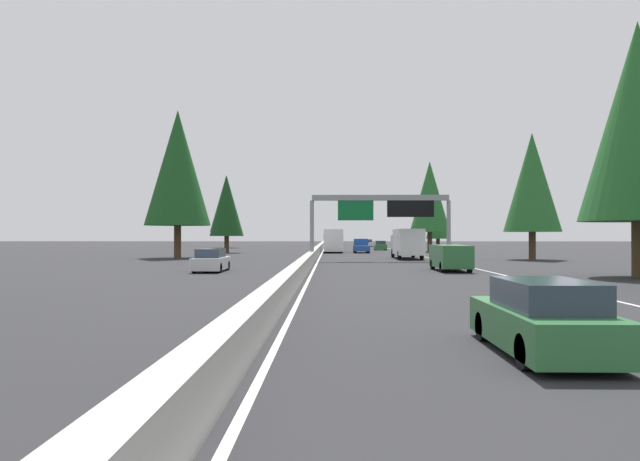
# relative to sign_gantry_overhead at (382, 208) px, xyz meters

# --- Properties ---
(ground_plane) EXTENTS (320.00, 320.00, 0.00)m
(ground_plane) POSITION_rel_sign_gantry_overhead_xyz_m (9.20, 6.04, -4.75)
(ground_plane) COLOR #262628
(median_barrier) EXTENTS (180.00, 0.56, 0.90)m
(median_barrier) POSITION_rel_sign_gantry_overhead_xyz_m (29.20, 6.34, -4.30)
(median_barrier) COLOR #ADAAA3
(median_barrier) RESTS_ON ground
(shoulder_stripe_right) EXTENTS (160.00, 0.16, 0.01)m
(shoulder_stripe_right) POSITION_rel_sign_gantry_overhead_xyz_m (19.20, -5.48, -4.75)
(shoulder_stripe_right) COLOR silver
(shoulder_stripe_right) RESTS_ON ground
(shoulder_stripe_median) EXTENTS (160.00, 0.16, 0.01)m
(shoulder_stripe_median) POSITION_rel_sign_gantry_overhead_xyz_m (19.20, 5.79, -4.75)
(shoulder_stripe_median) COLOR silver
(shoulder_stripe_median) RESTS_ON ground
(sign_gantry_overhead) EXTENTS (0.50, 12.68, 5.97)m
(sign_gantry_overhead) POSITION_rel_sign_gantry_overhead_xyz_m (0.00, 0.00, 0.00)
(sign_gantry_overhead) COLOR gray
(sign_gantry_overhead) RESTS_ON ground
(sedan_mid_center) EXTENTS (4.40, 1.80, 1.47)m
(sedan_mid_center) POSITION_rel_sign_gantry_overhead_xyz_m (-40.94, 0.45, -4.07)
(sedan_mid_center) COLOR #2D6B38
(sedan_mid_center) RESTS_ON ground
(minivan_near_center) EXTENTS (5.00, 1.95, 1.69)m
(minivan_near_center) POSITION_rel_sign_gantry_overhead_xyz_m (-14.24, -3.20, -3.80)
(minivan_near_center) COLOR #2D6B38
(minivan_near_center) RESTS_ON ground
(box_truck_distant_a) EXTENTS (8.50, 2.40, 2.95)m
(box_truck_distant_a) POSITION_rel_sign_gantry_overhead_xyz_m (5.45, -2.93, -3.14)
(box_truck_distant_a) COLOR white
(box_truck_distant_a) RESTS_ON ground
(sedan_far_center) EXTENTS (4.40, 1.80, 1.47)m
(sedan_far_center) POSITION_rel_sign_gantry_overhead_xyz_m (39.07, -3.14, -4.07)
(sedan_far_center) COLOR #2D6B38
(sedan_far_center) RESTS_ON ground
(sedan_mid_right) EXTENTS (4.40, 1.80, 1.47)m
(sedan_mid_right) POSITION_rel_sign_gantry_overhead_xyz_m (67.98, -3.08, -4.07)
(sedan_mid_right) COLOR silver
(sedan_mid_right) RESTS_ON ground
(pickup_near_right) EXTENTS (5.60, 2.00, 1.86)m
(pickup_near_right) POSITION_rel_sign_gantry_overhead_xyz_m (25.27, 0.58, -3.84)
(pickup_near_right) COLOR #1E4793
(pickup_near_right) RESTS_ON ground
(bus_far_right) EXTENTS (11.50, 2.55, 3.10)m
(bus_far_right) POSITION_rel_sign_gantry_overhead_xyz_m (27.97, 4.29, -3.04)
(bus_far_right) COLOR white
(bus_far_right) RESTS_ON ground
(oncoming_near) EXTENTS (4.40, 1.80, 1.47)m
(oncoming_near) POSITION_rel_sign_gantry_overhead_xyz_m (-15.21, 12.33, -4.07)
(oncoming_near) COLOR silver
(oncoming_near) RESTS_ON ground
(conifer_right_near) EXTENTS (6.21, 6.21, 14.12)m
(conifer_right_near) POSITION_rel_sign_gantry_overhead_xyz_m (-20.31, -12.22, 3.84)
(conifer_right_near) COLOR #4C3823
(conifer_right_near) RESTS_ON ground
(conifer_right_mid) EXTENTS (5.33, 5.33, 12.10)m
(conifer_right_mid) POSITION_rel_sign_gantry_overhead_xyz_m (3.12, -14.51, 2.61)
(conifer_right_mid) COLOR #4C3823
(conifer_right_mid) RESTS_ON ground
(conifer_right_far) EXTENTS (5.58, 5.58, 12.69)m
(conifer_right_far) POSITION_rel_sign_gantry_overhead_xyz_m (28.87, -9.18, 2.96)
(conifer_right_far) COLOR #4C3823
(conifer_right_far) RESTS_ON ground
(conifer_right_distant) EXTENTS (3.63, 3.63, 8.26)m
(conifer_right_distant) POSITION_rel_sign_gantry_overhead_xyz_m (35.71, -11.58, 0.26)
(conifer_right_distant) COLOR #4C3823
(conifer_right_distant) RESTS_ON ground
(conifer_left_near) EXTENTS (6.68, 6.68, 15.17)m
(conifer_left_near) POSITION_rel_sign_gantry_overhead_xyz_m (6.65, 20.30, 4.48)
(conifer_left_near) COLOR #4C3823
(conifer_left_near) RESTS_ON ground
(conifer_left_mid) EXTENTS (4.46, 4.46, 10.14)m
(conifer_left_mid) POSITION_rel_sign_gantry_overhead_xyz_m (23.74, 18.33, 1.41)
(conifer_left_mid) COLOR #4C3823
(conifer_left_mid) RESTS_ON ground
(conifer_left_far) EXTENTS (5.91, 5.91, 13.43)m
(conifer_left_far) POSITION_rel_sign_gantry_overhead_xyz_m (54.71, 24.01, 3.42)
(conifer_left_far) COLOR #4C3823
(conifer_left_far) RESTS_ON ground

